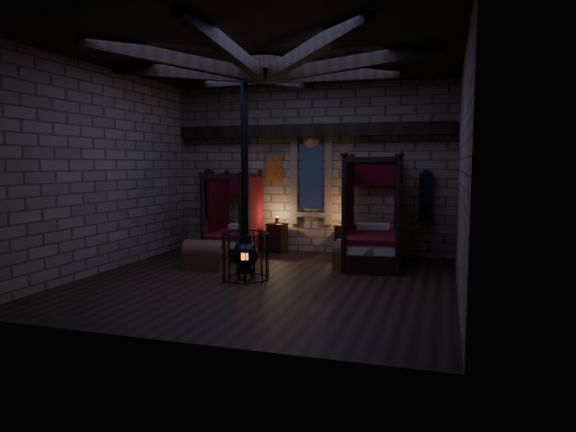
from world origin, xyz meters
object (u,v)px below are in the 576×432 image
(bed_right, at_px, (372,238))
(trunk_right, at_px, (356,257))
(stove, at_px, (245,250))
(trunk_left, at_px, (205,256))
(bed_left, at_px, (235,235))

(bed_right, relative_size, trunk_right, 2.41)
(bed_right, bearing_deg, trunk_right, -111.05)
(bed_right, bearing_deg, stove, -138.66)
(bed_right, height_order, trunk_left, bed_right)
(trunk_left, relative_size, trunk_right, 0.92)
(bed_right, xyz_separation_m, trunk_right, (-0.21, -0.81, -0.30))
(bed_left, xyz_separation_m, trunk_left, (0.04, -1.69, -0.21))
(trunk_right, distance_m, stove, 2.44)
(trunk_right, height_order, stove, stove)
(bed_right, relative_size, stove, 0.59)
(bed_left, height_order, bed_right, bed_right)
(bed_right, bearing_deg, bed_left, 171.73)
(trunk_left, height_order, trunk_right, trunk_right)
(bed_left, distance_m, trunk_right, 3.29)
(trunk_right, relative_size, stove, 0.24)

